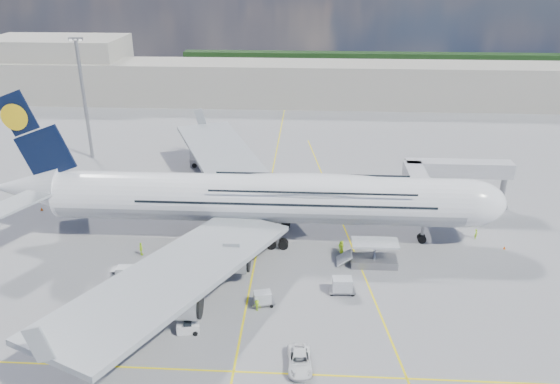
# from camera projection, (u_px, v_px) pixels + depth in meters

# --- Properties ---
(ground) EXTENTS (300.00, 300.00, 0.00)m
(ground) POSITION_uv_depth(u_px,v_px,m) (253.00, 272.00, 76.10)
(ground) COLOR gray
(ground) RESTS_ON ground
(taxi_line_main) EXTENTS (0.25, 220.00, 0.01)m
(taxi_line_main) POSITION_uv_depth(u_px,v_px,m) (253.00, 271.00, 76.10)
(taxi_line_main) COLOR #FFE90D
(taxi_line_main) RESTS_ON ground
(taxi_line_cross) EXTENTS (120.00, 0.25, 0.01)m
(taxi_line_cross) POSITION_uv_depth(u_px,v_px,m) (233.00, 371.00, 57.78)
(taxi_line_cross) COLOR #FFE90D
(taxi_line_cross) RESTS_ON ground
(taxi_line_diag) EXTENTS (14.16, 99.06, 0.01)m
(taxi_line_diag) POSITION_uv_depth(u_px,v_px,m) (349.00, 240.00, 84.52)
(taxi_line_diag) COLOR #FFE90D
(taxi_line_diag) RESTS_ON ground
(airliner) EXTENTS (77.26, 79.15, 23.71)m
(airliner) POSITION_uv_depth(u_px,v_px,m) (261.00, 198.00, 82.52)
(airliner) COLOR white
(airliner) RESTS_ON ground
(jet_bridge) EXTENTS (18.80, 12.10, 8.50)m
(jet_bridge) POSITION_uv_depth(u_px,v_px,m) (443.00, 175.00, 90.97)
(jet_bridge) COLOR #B7B7BC
(jet_bridge) RESTS_ON ground
(cargo_loader) EXTENTS (8.53, 3.20, 3.67)m
(cargo_loader) POSITION_uv_depth(u_px,v_px,m) (373.00, 257.00, 77.36)
(cargo_loader) COLOR silver
(cargo_loader) RESTS_ON ground
(light_mast) EXTENTS (3.00, 0.70, 25.50)m
(light_mast) POSITION_uv_depth(u_px,v_px,m) (84.00, 98.00, 114.20)
(light_mast) COLOR gray
(light_mast) RESTS_ON ground
(terminal) EXTENTS (180.00, 16.00, 12.00)m
(terminal) POSITION_uv_depth(u_px,v_px,m) (286.00, 83.00, 160.74)
(terminal) COLOR #B2AD9E
(terminal) RESTS_ON ground
(hangar) EXTENTS (40.00, 22.00, 18.00)m
(hangar) POSITION_uv_depth(u_px,v_px,m) (60.00, 67.00, 167.85)
(hangar) COLOR #B2AD9E
(hangar) RESTS_ON ground
(tree_line) EXTENTS (160.00, 6.00, 8.00)m
(tree_line) POSITION_uv_depth(u_px,v_px,m) (400.00, 64.00, 200.63)
(tree_line) COLOR #193814
(tree_line) RESTS_ON ground
(dolly_row_a) EXTENTS (3.28, 2.38, 0.43)m
(dolly_row_a) POSITION_uv_depth(u_px,v_px,m) (142.00, 298.00, 69.57)
(dolly_row_a) COLOR gray
(dolly_row_a) RESTS_ON ground
(dolly_row_b) EXTENTS (3.03, 1.64, 1.91)m
(dolly_row_b) POSITION_uv_depth(u_px,v_px,m) (125.00, 273.00, 73.90)
(dolly_row_b) COLOR gray
(dolly_row_b) RESTS_ON ground
(dolly_row_c) EXTENTS (3.72, 2.64, 2.13)m
(dolly_row_c) POSITION_uv_depth(u_px,v_px,m) (149.00, 307.00, 66.45)
(dolly_row_c) COLOR gray
(dolly_row_c) RESTS_ON ground
(dolly_back) EXTENTS (3.08, 1.82, 0.43)m
(dolly_back) POSITION_uv_depth(u_px,v_px,m) (123.00, 269.00, 76.05)
(dolly_back) COLOR gray
(dolly_back) RESTS_ON ground
(dolly_nose_far) EXTENTS (3.54, 2.02, 2.18)m
(dolly_nose_far) POSITION_uv_depth(u_px,v_px,m) (342.00, 285.00, 70.84)
(dolly_nose_far) COLOR gray
(dolly_nose_far) RESTS_ON ground
(dolly_nose_near) EXTENTS (3.22, 2.22, 1.86)m
(dolly_nose_near) POSITION_uv_depth(u_px,v_px,m) (263.00, 298.00, 68.46)
(dolly_nose_near) COLOR gray
(dolly_nose_near) RESTS_ON ground
(baggage_tug) EXTENTS (2.71, 1.57, 1.60)m
(baggage_tug) POSITION_uv_depth(u_px,v_px,m) (188.00, 328.00, 63.45)
(baggage_tug) COLOR silver
(baggage_tug) RESTS_ON ground
(catering_truck_inner) EXTENTS (6.90, 4.53, 3.81)m
(catering_truck_inner) POSITION_uv_depth(u_px,v_px,m) (226.00, 176.00, 104.44)
(catering_truck_inner) COLOR gray
(catering_truck_inner) RESTS_ON ground
(catering_truck_outer) EXTENTS (6.20, 2.47, 3.73)m
(catering_truck_outer) POSITION_uv_depth(u_px,v_px,m) (205.00, 158.00, 113.56)
(catering_truck_outer) COLOR gray
(catering_truck_outer) RESTS_ON ground
(service_van) EXTENTS (2.86, 5.59, 1.51)m
(service_van) POSITION_uv_depth(u_px,v_px,m) (300.00, 361.00, 58.19)
(service_van) COLOR white
(service_van) RESTS_ON ground
(crew_nose) EXTENTS (0.69, 0.73, 1.68)m
(crew_nose) POSITION_uv_depth(u_px,v_px,m) (476.00, 234.00, 84.56)
(crew_nose) COLOR #A2E217
(crew_nose) RESTS_ON ground
(crew_loader) EXTENTS (0.92, 0.81, 1.59)m
(crew_loader) POSITION_uv_depth(u_px,v_px,m) (341.00, 246.00, 81.10)
(crew_loader) COLOR #A1FF1A
(crew_loader) RESTS_ON ground
(crew_wing) EXTENTS (0.56, 1.21, 2.01)m
(crew_wing) POSITION_uv_depth(u_px,v_px,m) (141.00, 249.00, 79.95)
(crew_wing) COLOR #BAF319
(crew_wing) RESTS_ON ground
(crew_van) EXTENTS (0.74, 1.04, 1.99)m
(crew_van) POSITION_uv_depth(u_px,v_px,m) (342.00, 247.00, 80.53)
(crew_van) COLOR #B1E918
(crew_van) RESTS_ON ground
(crew_tug) EXTENTS (1.09, 0.78, 1.53)m
(crew_tug) POSITION_uv_depth(u_px,v_px,m) (257.00, 305.00, 67.40)
(crew_tug) COLOR #A7E017
(crew_tug) RESTS_ON ground
(cone_nose) EXTENTS (0.39, 0.39, 0.50)m
(cone_nose) POSITION_uv_depth(u_px,v_px,m) (505.00, 248.00, 81.87)
(cone_nose) COLOR #EB5D0C
(cone_nose) RESTS_ON ground
(cone_wing_left_inner) EXTENTS (0.43, 0.43, 0.55)m
(cone_wing_left_inner) POSITION_uv_depth(u_px,v_px,m) (262.00, 185.00, 104.29)
(cone_wing_left_inner) COLOR #EB5D0C
(cone_wing_left_inner) RESTS_ON ground
(cone_wing_left_outer) EXTENTS (0.43, 0.43, 0.55)m
(cone_wing_left_outer) POSITION_uv_depth(u_px,v_px,m) (193.00, 176.00, 108.35)
(cone_wing_left_outer) COLOR #EB5D0C
(cone_wing_left_outer) RESTS_ON ground
(cone_wing_right_inner) EXTENTS (0.49, 0.49, 0.63)m
(cone_wing_right_inner) POSITION_uv_depth(u_px,v_px,m) (144.00, 261.00, 78.10)
(cone_wing_right_inner) COLOR #EB5D0C
(cone_wing_right_inner) RESTS_ON ground
(cone_wing_right_outer) EXTENTS (0.43, 0.43, 0.55)m
(cone_wing_right_outer) POSITION_uv_depth(u_px,v_px,m) (86.00, 339.00, 62.27)
(cone_wing_right_outer) COLOR #EB5D0C
(cone_wing_right_outer) RESTS_ON ground
(cone_tail) EXTENTS (0.48, 0.48, 0.61)m
(cone_tail) POSITION_uv_depth(u_px,v_px,m) (42.00, 209.00, 94.31)
(cone_tail) COLOR #EB5D0C
(cone_tail) RESTS_ON ground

